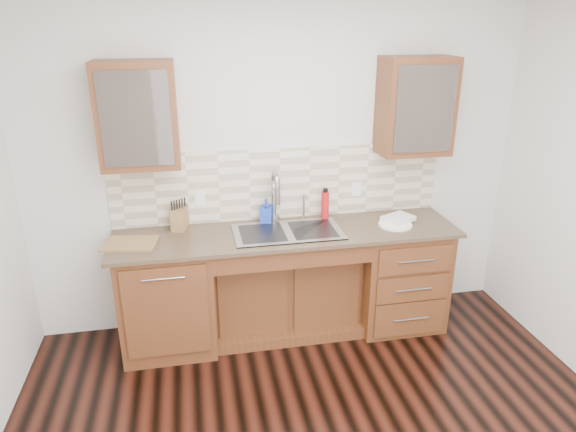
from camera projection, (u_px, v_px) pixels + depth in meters
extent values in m
cube|color=silver|center=(279.00, 165.00, 4.19)|extent=(4.00, 0.10, 2.70)
cube|color=#593014|center=(168.00, 295.00, 4.01)|extent=(0.70, 0.62, 0.88)
cube|color=#593014|center=(285.00, 288.00, 4.30)|extent=(1.20, 0.44, 0.70)
cube|color=#593014|center=(397.00, 274.00, 4.35)|extent=(0.70, 0.62, 0.88)
cube|color=#84705B|center=(287.00, 233.00, 4.01)|extent=(2.70, 0.65, 0.03)
cube|color=beige|center=(280.00, 184.00, 4.18)|extent=(2.70, 0.02, 0.59)
cube|color=#9E9EA5|center=(288.00, 242.00, 4.02)|extent=(0.84, 0.46, 0.19)
cylinder|color=#999993|center=(274.00, 199.00, 4.11)|extent=(0.04, 0.04, 0.40)
cylinder|color=#999993|center=(304.00, 206.00, 4.20)|extent=(0.02, 0.02, 0.24)
cube|color=#593014|center=(138.00, 115.00, 3.63)|extent=(0.55, 0.34, 0.75)
cube|color=#593014|center=(415.00, 106.00, 4.00)|extent=(0.55, 0.34, 0.75)
cube|color=white|center=(200.00, 199.00, 4.08)|extent=(0.08, 0.01, 0.12)
cube|color=white|center=(356.00, 189.00, 4.32)|extent=(0.08, 0.01, 0.12)
imported|color=blue|center=(266.00, 211.00, 4.14)|extent=(0.12, 0.12, 0.20)
cylinder|color=red|center=(325.00, 206.00, 4.21)|extent=(0.08, 0.08, 0.24)
cylinder|color=white|center=(395.00, 225.00, 4.12)|extent=(0.27, 0.27, 0.01)
cube|color=white|center=(398.00, 218.00, 4.17)|extent=(0.29, 0.26, 0.04)
cube|color=#945B2C|center=(180.00, 218.00, 4.02)|extent=(0.14, 0.18, 0.18)
cube|color=brown|center=(130.00, 243.00, 3.77)|extent=(0.42, 0.33, 0.02)
imported|color=white|center=(121.00, 123.00, 3.62)|extent=(0.15, 0.15, 0.09)
imported|color=silver|center=(146.00, 123.00, 3.66)|extent=(0.10, 0.10, 0.08)
imported|color=white|center=(397.00, 113.00, 3.99)|extent=(0.16, 0.16, 0.10)
imported|color=white|center=(430.00, 113.00, 4.05)|extent=(0.13, 0.13, 0.09)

